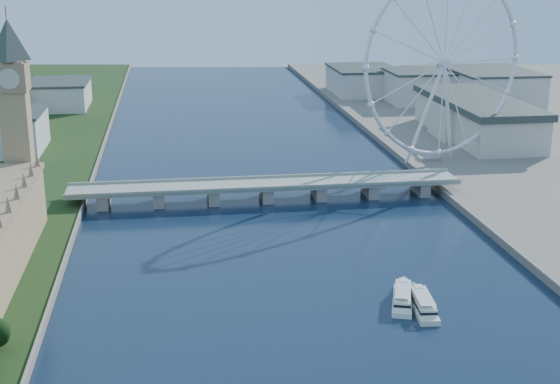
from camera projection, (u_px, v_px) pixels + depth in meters
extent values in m
cube|color=tan|center=(18.00, 141.00, 390.08)|extent=(13.00, 13.00, 80.00)
cube|color=#937A59|center=(12.00, 77.00, 381.04)|extent=(15.00, 15.00, 14.00)
pyramid|color=#2D3833|center=(6.00, 18.00, 373.12)|extent=(20.02, 20.02, 20.00)
cube|color=gray|center=(266.00, 185.00, 438.04)|extent=(220.00, 22.00, 2.00)
cube|color=gray|center=(104.00, 200.00, 427.21)|extent=(6.00, 20.00, 7.50)
cube|color=gray|center=(159.00, 197.00, 431.27)|extent=(6.00, 20.00, 7.50)
cube|color=gray|center=(213.00, 195.00, 435.33)|extent=(6.00, 20.00, 7.50)
cube|color=gray|center=(266.00, 193.00, 439.38)|extent=(6.00, 20.00, 7.50)
cube|color=gray|center=(319.00, 191.00, 443.44)|extent=(6.00, 20.00, 7.50)
cube|color=gray|center=(370.00, 189.00, 447.50)|extent=(6.00, 20.00, 7.50)
cube|color=gray|center=(420.00, 187.00, 451.55)|extent=(6.00, 20.00, 7.50)
torus|color=silver|center=(444.00, 63.00, 489.67)|extent=(113.60, 39.12, 118.60)
cylinder|color=silver|center=(444.00, 63.00, 489.67)|extent=(7.25, 6.61, 6.00)
cube|color=gray|center=(429.00, 158.00, 516.86)|extent=(14.00, 10.00, 2.00)
cube|color=beige|center=(13.00, 132.00, 537.73)|extent=(40.00, 60.00, 26.00)
cube|color=beige|center=(60.00, 95.00, 701.09)|extent=(50.00, 70.00, 22.00)
cube|color=beige|center=(420.00, 87.00, 725.87)|extent=(60.00, 60.00, 28.00)
cube|color=beige|center=(490.00, 88.00, 714.70)|extent=(70.00, 90.00, 30.00)
cube|color=beige|center=(363.00, 81.00, 778.00)|extent=(60.00, 80.00, 24.00)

